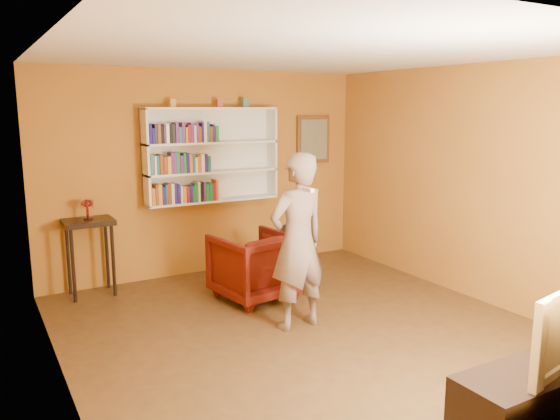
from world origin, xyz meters
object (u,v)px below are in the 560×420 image
object	(u,v)px
ruby_lustre	(87,205)
bookshelf	(211,155)
person	(298,242)
television	(555,323)
tv_cabinet	(547,400)
console_table	(89,233)
armchair	(254,266)

from	to	relation	value
ruby_lustre	bookshelf	bearing A→B (deg)	5.61
ruby_lustre	person	bearing A→B (deg)	-51.55
ruby_lustre	television	size ratio (longest dim) A/B	0.24
tv_cabinet	console_table	bearing A→B (deg)	114.94
bookshelf	tv_cabinet	world-z (taller)	bookshelf
ruby_lustre	person	size ratio (longest dim) A/B	0.13
person	television	distance (m)	2.50
console_table	television	world-z (taller)	television
armchair	person	bearing A→B (deg)	80.56
tv_cabinet	television	bearing A→B (deg)	180.00
console_table	tv_cabinet	size ratio (longest dim) A/B	0.62
console_table	television	size ratio (longest dim) A/B	0.93
armchair	television	bearing A→B (deg)	88.95
bookshelf	person	world-z (taller)	bookshelf
bookshelf	armchair	size ratio (longest dim) A/B	2.09
console_table	person	xyz separation A→B (m)	(1.62, -2.04, 0.13)
console_table	ruby_lustre	xyz separation A→B (m)	(0.00, -0.00, 0.33)
tv_cabinet	person	bearing A→B (deg)	100.84
bookshelf	person	xyz separation A→B (m)	(-0.00, -2.20, -0.70)
person	bookshelf	bearing A→B (deg)	-95.62
bookshelf	console_table	distance (m)	1.83
person	tv_cabinet	size ratio (longest dim) A/B	1.21
bookshelf	armchair	xyz separation A→B (m)	(0.01, -1.22, -1.20)
bookshelf	ruby_lustre	bearing A→B (deg)	-174.39
ruby_lustre	armchair	distance (m)	2.07
console_table	tv_cabinet	xyz separation A→B (m)	(2.09, -4.50, -0.50)
person	television	xyz separation A→B (m)	(0.47, -2.46, -0.08)
bookshelf	console_table	world-z (taller)	bookshelf
person	tv_cabinet	xyz separation A→B (m)	(0.47, -2.46, -0.63)
armchair	television	world-z (taller)	television
bookshelf	television	world-z (taller)	bookshelf
ruby_lustre	person	xyz separation A→B (m)	(1.62, -2.04, -0.20)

